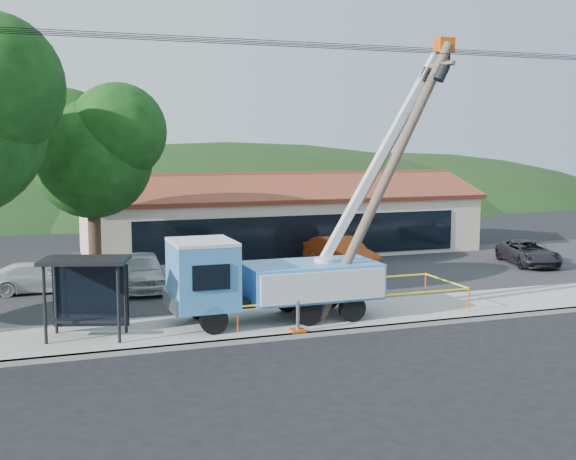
% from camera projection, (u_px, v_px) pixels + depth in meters
% --- Properties ---
extents(ground, '(120.00, 120.00, 0.00)m').
position_uv_depth(ground, '(366.00, 351.00, 22.23)').
color(ground, black).
rests_on(ground, ground).
extents(curb, '(60.00, 0.25, 0.15)m').
position_uv_depth(curb, '(339.00, 332.00, 24.18)').
color(curb, '#A1A096').
rests_on(curb, ground).
extents(sidewalk, '(60.00, 4.00, 0.15)m').
position_uv_depth(sidewalk, '(318.00, 319.00, 25.96)').
color(sidewalk, '#A1A096').
rests_on(sidewalk, ground).
extents(parking_lot, '(60.00, 12.00, 0.10)m').
position_uv_depth(parking_lot, '(253.00, 280.00, 33.44)').
color(parking_lot, '#28282B').
rests_on(parking_lot, ground).
extents(strip_mall, '(22.50, 8.53, 4.67)m').
position_uv_depth(strip_mall, '(279.00, 220.00, 42.02)').
color(strip_mall, beige).
rests_on(strip_mall, ground).
extents(tree_lot, '(6.30, 5.60, 8.94)m').
position_uv_depth(tree_lot, '(92.00, 146.00, 31.31)').
color(tree_lot, '#332316').
rests_on(tree_lot, ground).
extents(hill_center, '(89.60, 64.00, 32.00)m').
position_uv_depth(hill_center, '(227.00, 202.00, 76.99)').
color(hill_center, '#1B3112').
rests_on(hill_center, ground).
extents(hill_east, '(72.80, 52.00, 26.00)m').
position_uv_depth(hill_east, '(394.00, 197.00, 83.64)').
color(hill_east, '#1B3112').
rests_on(hill_east, ground).
extents(utility_truck, '(10.51, 3.98, 10.00)m').
position_uv_depth(utility_truck, '(270.00, 275.00, 25.21)').
color(utility_truck, black).
rests_on(utility_truck, ground).
extents(leaning_pole, '(5.26, 1.97, 9.91)m').
position_uv_depth(leaning_pole, '(392.00, 167.00, 25.72)').
color(leaning_pole, brown).
rests_on(leaning_pole, ground).
extents(bus_shelter, '(3.04, 2.34, 2.58)m').
position_uv_depth(bus_shelter, '(87.00, 279.00, 23.08)').
color(bus_shelter, black).
rests_on(bus_shelter, ground).
extents(caution_tape, '(8.94, 3.19, 0.92)m').
position_uv_depth(caution_tape, '(342.00, 293.00, 26.68)').
color(caution_tape, '#D54B0B').
rests_on(caution_tape, ground).
extents(car_silver, '(2.25, 4.82, 1.60)m').
position_uv_depth(car_silver, '(143.00, 292.00, 31.04)').
color(car_silver, silver).
rests_on(car_silver, ground).
extents(car_red, '(2.29, 5.10, 1.62)m').
position_uv_depth(car_red, '(341.00, 272.00, 35.72)').
color(car_red, '#99350F').
rests_on(car_red, ground).
extents(car_white, '(4.32, 1.81, 1.25)m').
position_uv_depth(car_white, '(39.00, 294.00, 30.47)').
color(car_white, white).
rests_on(car_white, ground).
extents(car_dark, '(3.15, 4.88, 1.25)m').
position_uv_depth(car_dark, '(528.00, 267.00, 37.24)').
color(car_dark, black).
rests_on(car_dark, ground).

